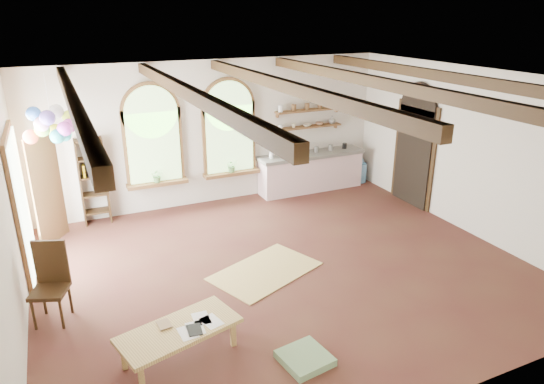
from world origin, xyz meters
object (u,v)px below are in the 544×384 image
coffee_table (179,332)px  side_chair (52,299)px  balloon_cluster (52,125)px  kitchen_counter (311,171)px

coffee_table → side_chair: 2.10m
balloon_cluster → side_chair: bearing=-98.5°
side_chair → kitchen_counter: bearing=28.5°
kitchen_counter → balloon_cluster: bearing=-170.9°
kitchen_counter → coffee_table: size_ratio=1.64×
coffee_table → balloon_cluster: 4.46m
kitchen_counter → side_chair: size_ratio=2.29×
kitchen_counter → coffee_table: kitchen_counter is taller
coffee_table → side_chair: bearing=133.3°
coffee_table → side_chair: side_chair is taller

